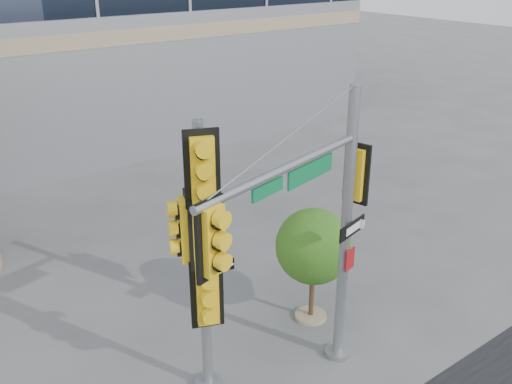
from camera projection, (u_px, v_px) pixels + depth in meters
ground at (295, 367)px, 12.31m from camera, size 120.00×120.00×0.00m
main_signal_pole at (317, 219)px, 10.45m from camera, size 4.62×1.55×6.06m
secondary_signal_pole at (201, 246)px, 10.37m from camera, size 0.97×0.94×5.67m
street_tree at (314, 249)px, 13.29m from camera, size 1.84×1.80×2.87m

